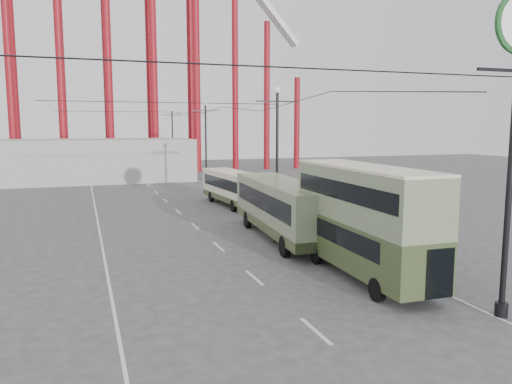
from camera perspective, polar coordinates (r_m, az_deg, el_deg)
name	(u,v)px	position (r m, az deg, el deg)	size (l,w,h in m)	color
ground	(316,306)	(18.80, 6.86, -12.82)	(160.00, 160.00, 0.00)	#434345
road_markings	(186,216)	(36.75, -8.02, -2.77)	(12.52, 120.00, 0.01)	silver
lamp_post_mid	(277,152)	(36.42, 2.42, 4.60)	(3.20, 0.44, 9.32)	black
lamp_post_far	(206,143)	(57.42, -5.75, 5.63)	(3.20, 0.44, 9.32)	black
lamp_post_distant	(173,138)	(78.97, -9.52, 6.06)	(3.20, 0.44, 9.32)	black
roller_coaster	(117,5)	(74.71, -15.64, 19.92)	(52.95, 5.00, 55.48)	maroon
fairground_shed	(98,160)	(62.95, -17.59, 3.49)	(22.00, 10.00, 5.00)	#A3A39E
double_decker_bus	(364,216)	(21.89, 12.21, -2.65)	(2.52, 9.10, 4.86)	#354223
single_decker_green	(283,207)	(29.03, 3.10, -1.68)	(3.53, 11.98, 3.34)	gray
single_decker_cream	(232,186)	(41.32, -2.71, 0.63)	(2.95, 9.16, 2.80)	beige
pedestrian	(274,228)	(28.31, 2.10, -4.16)	(0.58, 0.38, 1.58)	black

